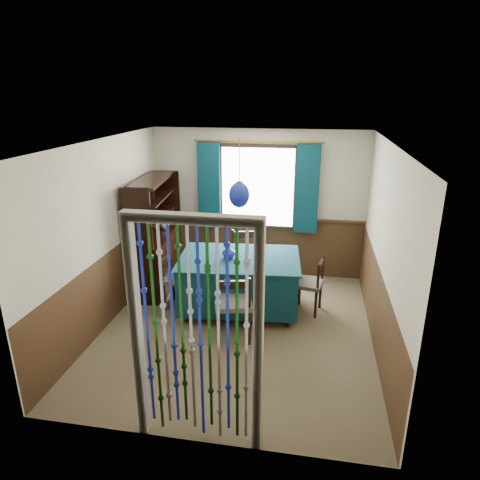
% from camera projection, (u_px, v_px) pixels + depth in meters
% --- Properties ---
extents(floor, '(4.00, 4.00, 0.00)m').
position_uv_depth(floor, '(237.00, 329.00, 5.83)').
color(floor, brown).
rests_on(floor, ground).
extents(ceiling, '(4.00, 4.00, 0.00)m').
position_uv_depth(ceiling, '(236.00, 143.00, 5.00)').
color(ceiling, silver).
rests_on(ceiling, ground).
extents(wall_back, '(3.60, 0.00, 3.60)m').
position_uv_depth(wall_back, '(258.00, 204.00, 7.27)').
color(wall_back, beige).
rests_on(wall_back, ground).
extents(wall_front, '(3.60, 0.00, 3.60)m').
position_uv_depth(wall_front, '(193.00, 323.00, 3.56)').
color(wall_front, beige).
rests_on(wall_front, ground).
extents(wall_left, '(0.00, 4.00, 4.00)m').
position_uv_depth(wall_left, '(104.00, 235.00, 5.71)').
color(wall_left, beige).
rests_on(wall_left, ground).
extents(wall_right, '(0.00, 4.00, 4.00)m').
position_uv_depth(wall_right, '(384.00, 252.00, 5.12)').
color(wall_right, beige).
rests_on(wall_right, ground).
extents(wainscot_back, '(3.60, 0.00, 3.60)m').
position_uv_depth(wainscot_back, '(257.00, 246.00, 7.51)').
color(wainscot_back, '#432B19').
rests_on(wainscot_back, ground).
extents(wainscot_front, '(3.60, 0.00, 3.60)m').
position_uv_depth(wainscot_front, '(197.00, 396.00, 3.82)').
color(wainscot_front, '#432B19').
rests_on(wainscot_front, ground).
extents(wainscot_left, '(0.00, 4.00, 4.00)m').
position_uv_depth(wainscot_left, '(111.00, 286.00, 5.96)').
color(wainscot_left, '#432B19').
rests_on(wainscot_left, ground).
extents(wainscot_right, '(0.00, 4.00, 4.00)m').
position_uv_depth(wainscot_right, '(376.00, 307.00, 5.37)').
color(wainscot_right, '#432B19').
rests_on(wainscot_right, ground).
extents(window, '(1.32, 0.12, 1.42)m').
position_uv_depth(window, '(258.00, 187.00, 7.13)').
color(window, black).
rests_on(window, wall_back).
extents(doorway, '(1.16, 0.12, 2.18)m').
position_uv_depth(doorway, '(196.00, 340.00, 3.68)').
color(doorway, silver).
rests_on(doorway, ground).
extents(dining_table, '(1.81, 1.33, 0.82)m').
position_uv_depth(dining_table, '(239.00, 280.00, 6.21)').
color(dining_table, '#0C3542').
rests_on(dining_table, floor).
extents(chair_near, '(0.55, 0.53, 0.93)m').
position_uv_depth(chair_near, '(234.00, 304.00, 5.46)').
color(chair_near, black).
rests_on(chair_near, floor).
extents(chair_far, '(0.57, 0.56, 0.96)m').
position_uv_depth(chair_far, '(246.00, 259.00, 6.89)').
color(chair_far, black).
rests_on(chair_far, floor).
extents(chair_left, '(0.42, 0.44, 0.80)m').
position_uv_depth(chair_left, '(176.00, 279.00, 6.35)').
color(chair_left, black).
rests_on(chair_left, floor).
extents(chair_right, '(0.46, 0.48, 0.83)m').
position_uv_depth(chair_right, '(310.00, 284.00, 6.16)').
color(chair_right, black).
rests_on(chair_right, floor).
extents(sideboard, '(0.62, 1.42, 1.81)m').
position_uv_depth(sideboard, '(156.00, 251.00, 6.92)').
color(sideboard, black).
rests_on(sideboard, floor).
extents(pendant_lamp, '(0.28, 0.28, 0.93)m').
position_uv_depth(pendant_lamp, '(239.00, 195.00, 5.79)').
color(pendant_lamp, olive).
rests_on(pendant_lamp, ceiling).
extents(vase_table, '(0.17, 0.17, 0.18)m').
position_uv_depth(vase_table, '(229.00, 252.00, 6.05)').
color(vase_table, navy).
rests_on(vase_table, dining_table).
extents(bowl_shelf, '(0.28, 0.28, 0.06)m').
position_uv_depth(bowl_shelf, '(152.00, 217.00, 6.50)').
color(bowl_shelf, beige).
rests_on(bowl_shelf, sideboard).
extents(vase_sideboard, '(0.21, 0.21, 0.17)m').
position_uv_depth(vase_sideboard, '(165.00, 224.00, 7.08)').
color(vase_sideboard, beige).
rests_on(vase_sideboard, sideboard).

